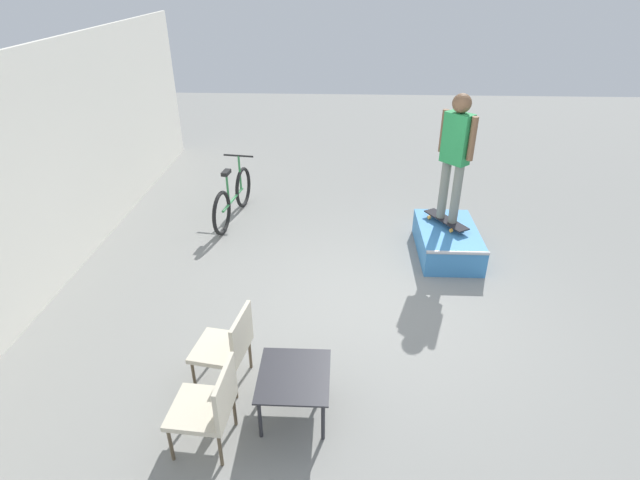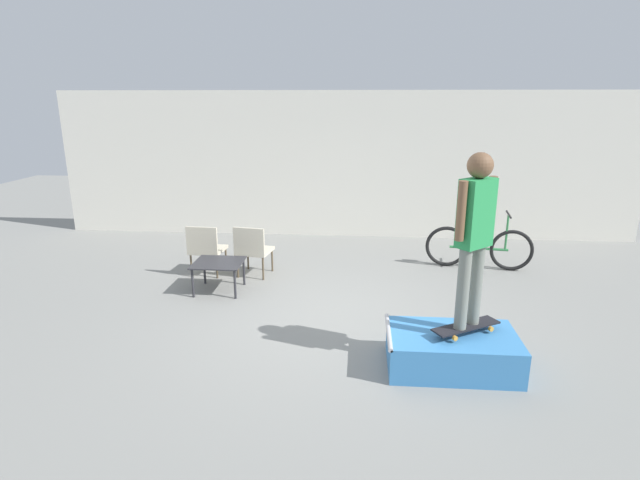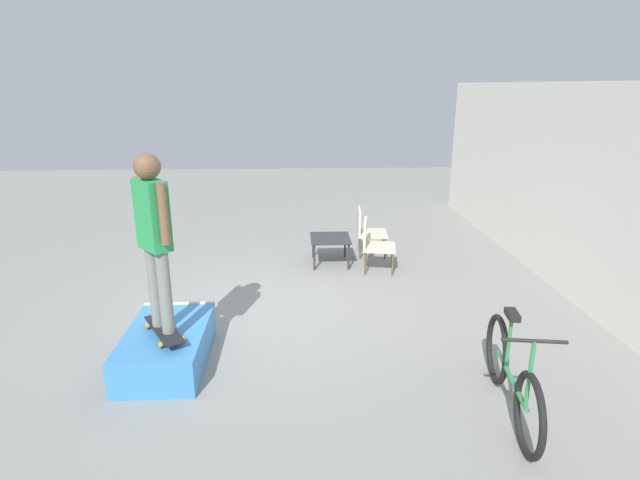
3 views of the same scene
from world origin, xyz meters
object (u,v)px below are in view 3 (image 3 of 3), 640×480
(skate_ramp_box, at_px, (167,347))
(person_skater, at_px, (154,228))
(skateboard_on_ramp, at_px, (164,329))
(patio_chair_right, at_px, (374,243))
(bicycle, at_px, (512,376))
(coffee_table, at_px, (330,241))
(patio_chair_left, at_px, (367,229))

(skate_ramp_box, height_order, person_skater, person_skater)
(skateboard_on_ramp, relative_size, patio_chair_right, 0.92)
(skate_ramp_box, xyz_separation_m, bicycle, (1.02, 3.41, 0.18))
(coffee_table, distance_m, patio_chair_left, 0.80)
(person_skater, relative_size, bicycle, 1.04)
(person_skater, bearing_deg, coffee_table, 107.21)
(patio_chair_left, bearing_deg, coffee_table, 124.81)
(person_skater, bearing_deg, bicycle, 33.70)
(patio_chair_left, height_order, bicycle, bicycle)
(skate_ramp_box, height_order, patio_chair_left, patio_chair_left)
(patio_chair_right, relative_size, bicycle, 0.48)
(coffee_table, height_order, patio_chair_right, patio_chair_right)
(skate_ramp_box, distance_m, bicycle, 3.57)
(skateboard_on_ramp, xyz_separation_m, bicycle, (0.88, 3.39, -0.10))
(skate_ramp_box, xyz_separation_m, patio_chair_left, (-3.55, 2.70, 0.28))
(patio_chair_right, bearing_deg, bicycle, -159.80)
(skateboard_on_ramp, xyz_separation_m, coffee_table, (-3.28, 1.98, -0.08))
(coffee_table, relative_size, patio_chair_right, 0.85)
(patio_chair_right, bearing_deg, skate_ramp_box, 145.19)
(person_skater, distance_m, bicycle, 3.71)
(skate_ramp_box, distance_m, skateboard_on_ramp, 0.32)
(person_skater, height_order, patio_chair_right, person_skater)
(skateboard_on_ramp, relative_size, patio_chair_left, 0.92)
(person_skater, bearing_deg, skateboard_on_ramp, 0.00)
(person_skater, relative_size, patio_chair_left, 2.14)
(skateboard_on_ramp, relative_size, person_skater, 0.43)
(bicycle, bearing_deg, patio_chair_right, -161.31)
(skate_ramp_box, relative_size, bicycle, 0.79)
(patio_chair_left, relative_size, bicycle, 0.48)
(skate_ramp_box, bearing_deg, skateboard_on_ramp, 10.86)
(coffee_table, bearing_deg, bicycle, 18.65)
(skate_ramp_box, distance_m, patio_chair_left, 4.46)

